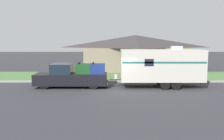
{
  "coord_description": "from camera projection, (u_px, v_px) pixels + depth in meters",
  "views": [
    {
      "loc": [
        -0.53,
        -18.57,
        3.85
      ],
      "look_at": [
        -0.62,
        1.45,
        1.4
      ],
      "focal_mm": 40.0,
      "sensor_mm": 36.0,
      "label": 1
    }
  ],
  "objects": [
    {
      "name": "curb_strip",
      "position": [
        119.0,
        81.0,
        22.61
      ],
      "size": [
        80.0,
        0.3,
        0.14
      ],
      "color": "#999993",
      "rests_on": "ground_plane"
    },
    {
      "name": "travel_trailer",
      "position": [
        163.0,
        65.0,
        20.11
      ],
      "size": [
        7.45,
        2.47,
        3.33
      ],
      "color": "black",
      "rests_on": "ground_plane"
    },
    {
      "name": "mailbox",
      "position": [
        127.0,
        71.0,
        23.27
      ],
      "size": [
        0.48,
        0.2,
        1.26
      ],
      "color": "brown",
      "rests_on": "ground_plane"
    },
    {
      "name": "lawn_strip",
      "position": [
        118.0,
        76.0,
        26.24
      ],
      "size": [
        80.0,
        7.0,
        0.03
      ],
      "color": "#568442",
      "rests_on": "ground_plane"
    },
    {
      "name": "ground_plane",
      "position": [
        120.0,
        91.0,
        18.9
      ],
      "size": [
        120.0,
        120.0,
        0.0
      ],
      "primitive_type": "plane",
      "color": "#38383D"
    },
    {
      "name": "house_across_street",
      "position": [
        136.0,
        52.0,
        31.77
      ],
      "size": [
        13.55,
        6.87,
        4.42
      ],
      "color": "gray",
      "rests_on": "ground_plane"
    },
    {
      "name": "pickup_truck",
      "position": [
        73.0,
        76.0,
        20.25
      ],
      "size": [
        5.89,
        2.1,
        2.03
      ],
      "color": "black",
      "rests_on": "ground_plane"
    }
  ]
}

